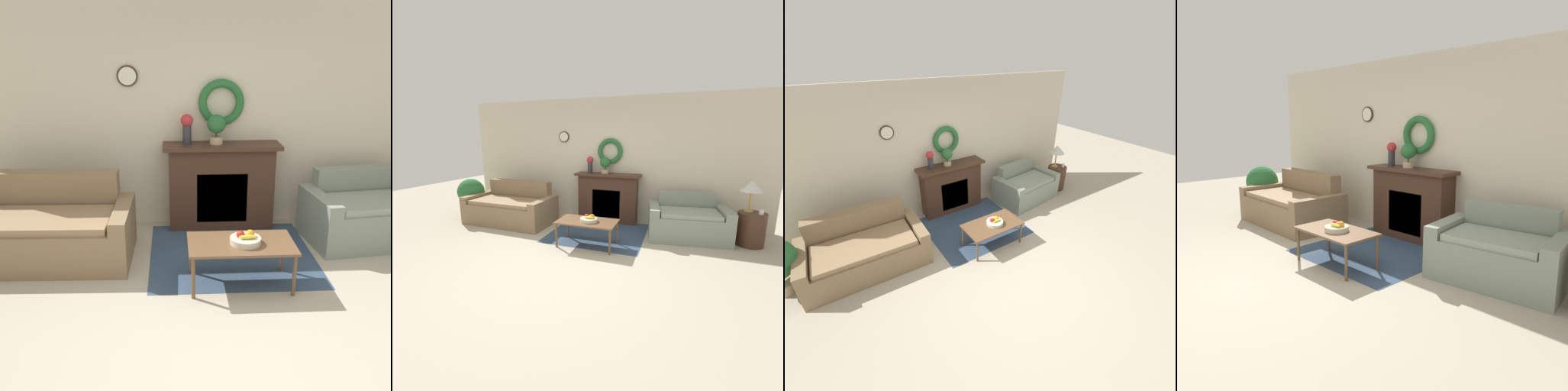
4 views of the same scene
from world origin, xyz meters
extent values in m
plane|color=#ADA38E|center=(0.00, 0.00, 0.00)|extent=(16.00, 16.00, 0.00)
cube|color=#334760|center=(0.16, 1.53, 0.00)|extent=(1.80, 1.67, 0.01)
cube|color=beige|center=(0.00, 2.56, 1.35)|extent=(6.80, 0.06, 2.70)
cylinder|color=#382319|center=(-1.00, 2.51, 1.86)|extent=(0.25, 0.02, 0.25)
cylinder|color=white|center=(-1.00, 2.50, 1.86)|extent=(0.21, 0.01, 0.21)
torus|color=#286633|center=(0.12, 2.47, 1.55)|extent=(0.56, 0.10, 0.56)
cube|color=#42281C|center=(0.12, 2.35, 0.51)|extent=(1.29, 0.34, 1.03)
cube|color=black|center=(0.12, 2.20, 0.43)|extent=(0.62, 0.02, 0.62)
cube|color=orange|center=(0.12, 2.19, 0.35)|extent=(0.49, 0.01, 0.34)
cube|color=#42281C|center=(0.12, 2.32, 1.05)|extent=(1.43, 0.41, 0.05)
cube|color=#846B4C|center=(-1.87, 1.41, 0.23)|extent=(1.55, 0.82, 0.45)
cube|color=#846B4C|center=(-1.86, 1.91, 0.44)|extent=(1.53, 0.26, 0.88)
cube|color=#846B4C|center=(-2.72, 1.55, 0.30)|extent=(0.20, 1.00, 0.59)
cube|color=#846B4C|center=(-1.02, 1.50, 0.30)|extent=(0.20, 1.00, 0.59)
cube|color=#917554|center=(-1.87, 1.41, 0.49)|extent=(1.48, 0.76, 0.08)
cube|color=gray|center=(1.81, 1.73, 0.23)|extent=(1.13, 0.81, 0.46)
cube|color=gray|center=(1.75, 2.16, 0.40)|extent=(1.07, 0.32, 0.81)
cube|color=gray|center=(1.19, 1.75, 0.30)|extent=(0.28, 0.89, 0.60)
cube|color=gray|center=(2.40, 1.90, 0.30)|extent=(0.28, 0.89, 0.60)
cube|color=gray|center=(1.81, 1.73, 0.50)|extent=(1.08, 0.75, 0.08)
cube|color=brown|center=(0.16, 0.87, 0.43)|extent=(1.02, 0.57, 0.03)
cylinder|color=brown|center=(-0.31, 0.63, 0.21)|extent=(0.04, 0.04, 0.42)
cylinder|color=brown|center=(0.63, 0.63, 0.21)|extent=(0.04, 0.04, 0.42)
cylinder|color=brown|center=(-0.31, 1.11, 0.21)|extent=(0.04, 0.04, 0.42)
cylinder|color=brown|center=(0.63, 1.11, 0.21)|extent=(0.04, 0.04, 0.42)
cylinder|color=beige|center=(0.20, 0.85, 0.47)|extent=(0.30, 0.30, 0.06)
sphere|color=#B2231E|center=(0.15, 0.87, 0.53)|extent=(0.08, 0.08, 0.08)
sphere|color=orange|center=(0.24, 0.88, 0.53)|extent=(0.08, 0.08, 0.08)
sphere|color=orange|center=(0.23, 0.85, 0.52)|extent=(0.08, 0.08, 0.08)
ellipsoid|color=yellow|center=(0.21, 0.81, 0.53)|extent=(0.17, 0.05, 0.04)
cylinder|color=#42281C|center=(2.82, 1.83, 0.29)|extent=(0.45, 0.45, 0.58)
cylinder|color=#B28E42|center=(2.77, 1.88, 0.59)|extent=(0.14, 0.14, 0.02)
cylinder|color=#B28E42|center=(2.77, 1.88, 0.77)|extent=(0.03, 0.03, 0.34)
cone|color=silver|center=(2.77, 1.88, 1.03)|extent=(0.36, 0.36, 0.18)
cylinder|color=silver|center=(2.92, 1.75, 0.62)|extent=(0.07, 0.07, 0.08)
cylinder|color=#2D2D33|center=(-0.30, 2.35, 1.19)|extent=(0.11, 0.11, 0.23)
sphere|color=#B72D33|center=(-0.30, 2.35, 1.36)|extent=(0.15, 0.15, 0.15)
cylinder|color=tan|center=(0.05, 2.33, 1.12)|extent=(0.16, 0.16, 0.08)
cylinder|color=#4C3823|center=(0.05, 2.33, 1.19)|extent=(0.02, 0.02, 0.06)
sphere|color=#286633|center=(0.05, 2.33, 1.32)|extent=(0.23, 0.23, 0.23)
cylinder|color=tan|center=(-3.02, 1.62, 0.09)|extent=(0.27, 0.27, 0.18)
camera|label=1|loc=(-0.49, -3.07, 2.28)|focal=42.00mm
camera|label=2|loc=(1.60, -3.15, 1.81)|focal=24.00mm
camera|label=3|loc=(-2.07, -2.19, 3.14)|focal=24.00mm
camera|label=4|loc=(3.67, -1.95, 1.74)|focal=35.00mm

